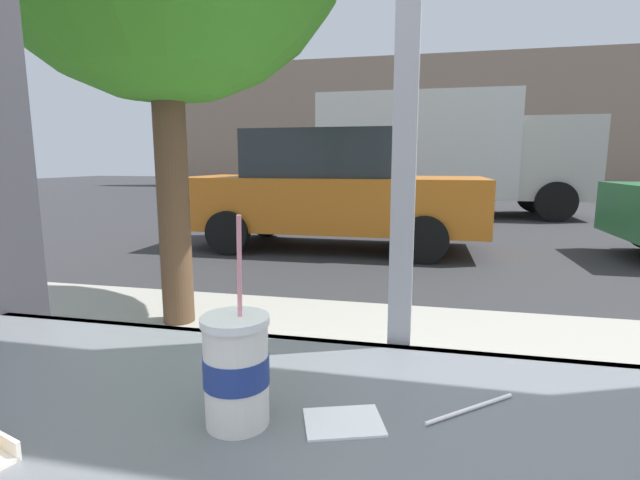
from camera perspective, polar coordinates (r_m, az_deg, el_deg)
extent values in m
plane|color=#2D2D30|center=(9.06, 12.10, 0.79)|extent=(60.00, 60.00, 0.00)
cube|color=#9E998E|center=(2.87, 10.79, -17.26)|extent=(16.00, 2.80, 0.12)
cube|color=#404245|center=(1.08, 9.45, -13.16)|extent=(2.12, 0.02, 0.02)
cube|color=#9E9EA3|center=(1.08, 10.68, 23.52)|extent=(0.05, 0.08, 1.33)
cube|color=gray|center=(24.83, 12.75, 13.65)|extent=(28.00, 1.20, 6.44)
cylinder|color=silver|center=(0.76, -10.11, -15.76)|extent=(0.10, 0.10, 0.16)
cylinder|color=navy|center=(0.75, -10.13, -15.21)|extent=(0.10, 0.10, 0.05)
cylinder|color=black|center=(0.73, -10.29, -10.32)|extent=(0.09, 0.09, 0.01)
cylinder|color=white|center=(0.73, -10.32, -9.58)|extent=(0.10, 0.10, 0.01)
cylinder|color=pink|center=(0.70, -9.75, -4.86)|extent=(0.02, 0.04, 0.20)
cylinder|color=white|center=(0.85, 17.81, -18.94)|extent=(0.15, 0.13, 0.01)
cube|color=white|center=(0.78, 2.88, -21.23)|extent=(0.14, 0.12, 0.00)
cube|color=orange|center=(7.31, 1.65, 4.59)|extent=(4.51, 1.75, 0.79)
cube|color=#282D33|center=(7.30, 1.09, 10.42)|extent=(2.34, 1.54, 0.70)
cylinder|color=black|center=(8.10, 12.59, 2.04)|extent=(0.64, 0.18, 0.64)
cylinder|color=black|center=(6.37, 12.56, 0.04)|extent=(0.64, 0.18, 0.64)
cylinder|color=black|center=(8.56, -6.48, 2.60)|extent=(0.64, 0.18, 0.64)
cylinder|color=black|center=(6.94, -11.16, 0.87)|extent=(0.64, 0.18, 0.64)
cube|color=silver|center=(12.46, 11.46, 11.05)|extent=(4.73, 2.20, 2.53)
cube|color=beige|center=(12.79, 25.90, 8.84)|extent=(1.90, 2.10, 1.90)
cylinder|color=black|center=(13.84, 24.63, 4.97)|extent=(0.90, 0.24, 0.90)
cylinder|color=black|center=(11.80, 26.72, 4.18)|extent=(0.90, 0.24, 0.90)
cylinder|color=black|center=(13.63, 7.93, 5.69)|extent=(0.90, 0.24, 0.90)
cylinder|color=black|center=(11.44, 7.02, 4.98)|extent=(0.90, 0.24, 0.90)
cylinder|color=brown|center=(3.67, -17.52, 7.00)|extent=(0.24, 0.24, 2.18)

